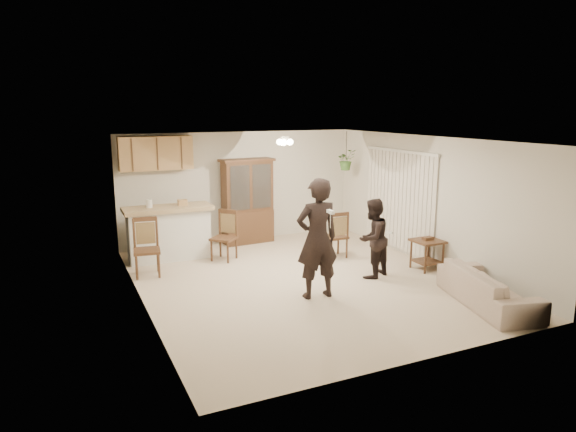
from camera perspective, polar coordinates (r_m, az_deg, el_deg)
name	(u,v)px	position (r m, az deg, el deg)	size (l,w,h in m)	color
floor	(302,281)	(9.22, 1.58, -7.22)	(6.50, 6.50, 0.00)	beige
ceiling	(303,140)	(8.72, 1.68, 8.49)	(5.50, 6.50, 0.02)	silver
wall_back	(240,187)	(11.84, -5.35, 3.26)	(5.50, 0.02, 2.50)	beige
wall_front	(425,262)	(6.23, 15.02, -5.01)	(5.50, 0.02, 2.50)	beige
wall_left	(140,227)	(8.08, -16.15, -1.22)	(0.02, 6.50, 2.50)	beige
wall_right	(429,201)	(10.38, 15.38, 1.66)	(0.02, 6.50, 2.50)	beige
breakfast_bar	(169,235)	(10.66, -13.08, -2.09)	(1.60, 0.55, 1.00)	white
bar_top	(168,208)	(10.54, -13.22, 0.82)	(1.75, 0.70, 0.08)	tan
upper_cabinets	(156,153)	(11.09, -14.49, 6.78)	(1.50, 0.34, 0.70)	#996E42
vertical_blinds	(399,201)	(11.07, 12.20, 1.65)	(0.06, 2.30, 2.10)	silver
ceiling_fixture	(285,141)	(9.90, -0.39, 8.32)	(0.36, 0.36, 0.20)	#F6E8B9
hanging_plant	(346,160)	(11.98, 6.47, 6.23)	(0.43, 0.37, 0.48)	#316227
plant_cord	(346,146)	(11.95, 6.51, 7.78)	(0.01, 0.01, 0.65)	black
sofa	(488,282)	(8.61, 21.38, -6.89)	(1.87, 0.73, 0.73)	beige
adult	(317,243)	(8.22, 3.26, -3.05)	(0.66, 0.43, 1.80)	black
child	(372,241)	(9.37, 9.35, -2.75)	(0.66, 0.51, 1.35)	black
china_hutch	(247,202)	(11.64, -4.53, 1.60)	(1.24, 0.54, 1.91)	#3A2515
side_table	(427,254)	(10.12, 15.17, -4.11)	(0.53, 0.53, 0.64)	#3A2515
chair_bar	(147,260)	(9.76, -15.36, -4.72)	(0.53, 0.53, 1.06)	#3A2515
chair_hutch_left	(224,246)	(10.46, -7.13, -3.35)	(0.63, 0.63, 1.01)	#3A2515
chair_hutch_right	(335,244)	(10.63, 5.24, -3.12)	(0.43, 0.43, 0.97)	#3A2515
controller_adult	(331,212)	(7.68, 4.75, 0.46)	(0.05, 0.17, 0.05)	white
controller_child	(389,233)	(9.14, 11.16, -1.81)	(0.04, 0.13, 0.04)	white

